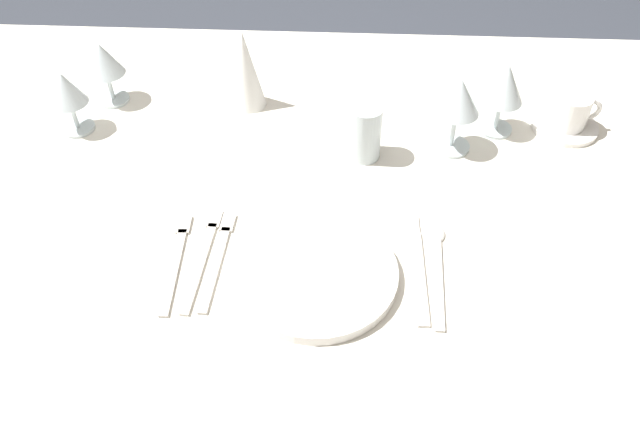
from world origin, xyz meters
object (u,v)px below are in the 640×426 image
Objects in this scene: fork_outer at (219,256)px; fork_salad at (177,258)px; wine_glass_far at (66,91)px; coffee_cup_left at (571,110)px; napkin_folded at (245,69)px; wine_glass_right at (505,86)px; fork_inner at (204,254)px; wine_glass_centre at (104,62)px; dinner_plate at (316,273)px; wine_glass_left at (459,100)px; dinner_knife at (419,270)px; drink_tumbler at (365,135)px; spoon_soup at (437,261)px.

fork_salad is (-0.06, -0.01, -0.00)m from fork_outer.
coffee_cup_left is at bearing 3.01° from wine_glass_far.
wine_glass_right is at bearing -7.42° from napkin_folded.
fork_inner is at bearing 174.66° from fork_outer.
wine_glass_centre is 0.90× the size of wine_glass_right.
wine_glass_right is (0.33, 0.39, 0.09)m from dinner_plate.
wine_glass_left reaches higher than fork_inner.
dinner_plate reaches higher than fork_outer.
dinner_plate is at bearing -12.38° from fork_outer.
dinner_knife is (0.16, 0.02, -0.01)m from dinner_plate.
wine_glass_right reaches higher than dinner_knife.
dinner_knife is (0.31, -0.01, -0.00)m from fork_outer.
dinner_plate is 1.20× the size of fork_outer.
wine_glass_right reaches higher than dinner_plate.
drink_tumbler is (0.56, -0.05, -0.04)m from wine_glass_far.
spoon_soup is 0.76m from wine_glass_centre.
wine_glass_centre is 0.54m from drink_tumbler.
wine_glass_far is at bearing -112.14° from wine_glass_centre.
fork_inner is 0.97× the size of dinner_knife.
dinner_plate is 0.42m from wine_glass_left.
coffee_cup_left reaches higher than fork_inner.
spoon_soup is 2.01× the size of drink_tumbler.
spoon_soup is 1.70× the size of wine_glass_far.
fork_inner is 1.70× the size of wine_glass_centre.
dinner_plate is 1.99× the size of wine_glass_far.
spoon_soup is at bearing -99.50° from wine_glass_left.
fork_inner is 1.48× the size of wine_glass_left.
dinner_plate is 1.20× the size of fork_salad.
drink_tumbler is at bearing -16.61° from wine_glass_centre.
wine_glass_left is 0.72m from wine_glass_far.
spoon_soup is 0.46m from coffee_cup_left.
dinner_knife is at bearing -35.70° from wine_glass_centre.
dinner_plate is 1.14× the size of fork_inner.
wine_glass_far is at bearing -162.28° from napkin_folded.
napkin_folded is at bearing 82.50° from fork_salad.
coffee_cup_left is at bearing 17.21° from wine_glass_left.
napkin_folded is (-0.63, 0.05, 0.04)m from coffee_cup_left.
napkin_folded reaches higher than dinner_plate.
fork_salad is (-0.04, -0.01, 0.00)m from fork_inner.
wine_glass_right is (0.51, 0.35, 0.10)m from fork_inner.
fork_outer is 2.15× the size of coffee_cup_left.
napkin_folded is at bearing 175.23° from coffee_cup_left.
fork_salad is 0.43m from wine_glass_far.
wine_glass_left is at bearing 75.67° from dinner_knife.
fork_outer is at bearing -43.99° from wine_glass_far.
dinner_plate is 0.16m from fork_outer.
wine_glass_centre is (-0.91, 0.05, 0.05)m from coffee_cup_left.
wine_glass_left is (0.42, 0.29, 0.10)m from fork_inner.
fork_outer is at bearing -5.34° from fork_inner.
drink_tumbler reaches higher than fork_inner.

